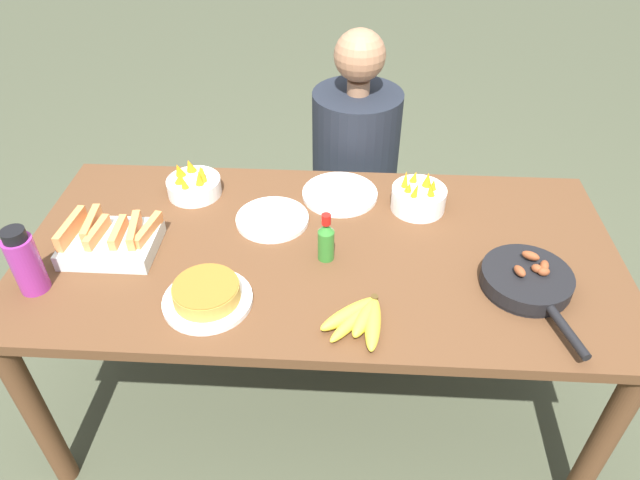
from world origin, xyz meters
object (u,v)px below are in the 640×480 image
at_px(empty_plate_near_front, 272,219).
at_px(fruit_bowl_mango, 419,197).
at_px(melon_tray, 110,240).
at_px(frittata_plate_center, 207,295).
at_px(empty_plate_far_left, 340,194).
at_px(fruit_bowl_citrus, 193,184).
at_px(skillet, 527,280).
at_px(banana_bunch, 361,318).
at_px(hot_sauce_bottle, 326,240).
at_px(water_bottle, 25,262).
at_px(person_figure, 354,194).

relative_size(empty_plate_near_front, fruit_bowl_mango, 1.31).
height_order(melon_tray, frittata_plate_center, melon_tray).
bearing_deg(frittata_plate_center, empty_plate_far_left, 56.92).
bearing_deg(fruit_bowl_citrus, skillet, -21.61).
bearing_deg(fruit_bowl_mango, banana_bunch, -109.61).
height_order(empty_plate_near_front, fruit_bowl_citrus, fruit_bowl_citrus).
relative_size(melon_tray, frittata_plate_center, 1.12).
relative_size(melon_tray, empty_plate_far_left, 1.07).
bearing_deg(hot_sauce_bottle, empty_plate_near_front, 136.80).
bearing_deg(water_bottle, frittata_plate_center, -3.42).
relative_size(banana_bunch, melon_tray, 0.73).
bearing_deg(skillet, fruit_bowl_mango, -159.09).
xyz_separation_m(fruit_bowl_mango, hot_sauce_bottle, (-0.29, -0.27, 0.03)).
height_order(melon_tray, empty_plate_near_front, melon_tray).
bearing_deg(person_figure, water_bottle, -134.97).
height_order(empty_plate_near_front, hot_sauce_bottle, hot_sauce_bottle).
distance_m(fruit_bowl_mango, fruit_bowl_citrus, 0.76).
bearing_deg(fruit_bowl_mango, skillet, -53.21).
height_order(melon_tray, person_figure, person_figure).
relative_size(fruit_bowl_citrus, hot_sauce_bottle, 1.14).
xyz_separation_m(frittata_plate_center, person_figure, (0.39, 0.92, -0.29)).
bearing_deg(person_figure, empty_plate_far_left, -97.63).
height_order(banana_bunch, empty_plate_far_left, banana_bunch).
relative_size(fruit_bowl_mango, hot_sauce_bottle, 1.12).
bearing_deg(water_bottle, fruit_bowl_citrus, 55.13).
bearing_deg(skillet, empty_plate_far_left, -144.15).
xyz_separation_m(banana_bunch, melon_tray, (-0.75, 0.26, 0.02)).
bearing_deg(water_bottle, hot_sauce_bottle, 12.23).
xyz_separation_m(skillet, empty_plate_far_left, (-0.53, 0.42, -0.02)).
relative_size(banana_bunch, empty_plate_far_left, 0.78).
height_order(skillet, empty_plate_near_front, skillet).
relative_size(fruit_bowl_citrus, person_figure, 0.15).
relative_size(empty_plate_far_left, water_bottle, 1.25).
relative_size(banana_bunch, skillet, 0.49).
bearing_deg(skillet, frittata_plate_center, -98.91).
xyz_separation_m(frittata_plate_center, fruit_bowl_citrus, (-0.15, 0.51, 0.01)).
bearing_deg(melon_tray, hot_sauce_bottle, -0.15).
bearing_deg(skillet, hot_sauce_bottle, -115.61).
bearing_deg(fruit_bowl_citrus, empty_plate_near_front, -26.42).
distance_m(skillet, person_figure, 0.98).
xyz_separation_m(banana_bunch, skillet, (0.46, 0.16, 0.01)).
bearing_deg(empty_plate_far_left, empty_plate_near_front, -144.10).
relative_size(frittata_plate_center, empty_plate_near_front, 1.04).
relative_size(frittata_plate_center, empty_plate_far_left, 0.95).
height_order(frittata_plate_center, fruit_bowl_mango, fruit_bowl_mango).
distance_m(empty_plate_near_front, hot_sauce_bottle, 0.25).
bearing_deg(frittata_plate_center, person_figure, 66.69).
bearing_deg(hot_sauce_bottle, skillet, -9.73).
distance_m(melon_tray, frittata_plate_center, 0.39).
xyz_separation_m(banana_bunch, fruit_bowl_citrus, (-0.57, 0.57, 0.02)).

